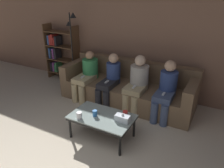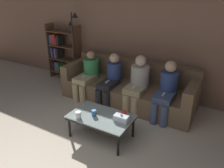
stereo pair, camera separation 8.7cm
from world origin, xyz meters
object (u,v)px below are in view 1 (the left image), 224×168
(bookshelf, at_px, (59,52))
(standing_lamp, at_px, (72,42))
(seated_person_left_end, at_px, (87,74))
(cup_far_center, at_px, (95,113))
(cup_near_left, at_px, (125,114))
(cup_near_right, at_px, (79,116))
(couch, at_px, (128,88))
(coffee_table, at_px, (102,118))
(seated_person_mid_left, at_px, (110,78))
(tissue_box, at_px, (123,118))
(seated_person_mid_right, at_px, (137,81))
(seated_person_right_end, at_px, (166,88))

(bookshelf, xyz_separation_m, standing_lamp, (0.57, -0.14, 0.36))
(seated_person_left_end, bearing_deg, cup_far_center, -51.22)
(cup_near_left, xyz_separation_m, standing_lamp, (-2.04, 1.39, 0.62))
(cup_near_left, relative_size, cup_near_right, 0.97)
(couch, xyz_separation_m, bookshelf, (-2.11, 0.32, 0.41))
(cup_near_left, height_order, seated_person_left_end, seated_person_left_end)
(coffee_table, distance_m, cup_near_left, 0.37)
(cup_near_left, distance_m, bookshelf, 3.04)
(coffee_table, xyz_separation_m, bookshelf, (-2.28, 1.67, 0.35))
(coffee_table, xyz_separation_m, cup_far_center, (-0.10, -0.05, 0.09))
(coffee_table, height_order, standing_lamp, standing_lamp)
(cup_near_left, bearing_deg, seated_person_left_end, 144.55)
(cup_near_left, distance_m, standing_lamp, 2.55)
(cup_near_left, relative_size, cup_far_center, 1.16)
(cup_far_center, distance_m, seated_person_mid_left, 1.20)
(bookshelf, bearing_deg, couch, -8.66)
(cup_far_center, height_order, seated_person_left_end, seated_person_left_end)
(couch, height_order, coffee_table, couch)
(tissue_box, relative_size, standing_lamp, 0.13)
(cup_near_left, distance_m, tissue_box, 0.12)
(cup_far_center, bearing_deg, seated_person_mid_right, 79.71)
(coffee_table, height_order, cup_far_center, cup_far_center)
(coffee_table, bearing_deg, cup_near_right, -139.07)
(tissue_box, distance_m, seated_person_right_end, 1.16)
(cup_far_center, height_order, seated_person_right_end, seated_person_right_end)
(couch, relative_size, bookshelf, 1.95)
(coffee_table, xyz_separation_m, seated_person_left_end, (-1.03, 1.11, 0.18))
(bookshelf, xyz_separation_m, seated_person_left_end, (1.25, -0.56, -0.17))
(cup_far_center, height_order, bookshelf, bookshelf)
(couch, bearing_deg, seated_person_mid_right, -35.54)
(couch, xyz_separation_m, seated_person_mid_left, (-0.29, -0.25, 0.25))
(couch, bearing_deg, cup_near_right, -93.43)
(seated_person_mid_right, distance_m, seated_person_right_end, 0.57)
(cup_far_center, height_order, seated_person_mid_right, seated_person_mid_right)
(cup_near_right, xyz_separation_m, seated_person_right_end, (0.95, 1.35, 0.11))
(cup_near_left, relative_size, seated_person_mid_left, 0.11)
(couch, xyz_separation_m, cup_far_center, (0.07, -1.40, 0.15))
(cup_near_left, height_order, seated_person_right_end, seated_person_right_end)
(seated_person_mid_right, bearing_deg, coffee_table, -95.85)
(coffee_table, xyz_separation_m, tissue_box, (0.34, 0.02, 0.09))
(couch, bearing_deg, seated_person_mid_left, -138.90)
(cup_far_center, height_order, standing_lamp, standing_lamp)
(cup_near_right, bearing_deg, cup_near_left, 31.62)
(tissue_box, distance_m, seated_person_mid_left, 1.34)
(seated_person_mid_left, distance_m, seated_person_mid_right, 0.58)
(cup_far_center, relative_size, seated_person_mid_right, 0.09)
(seated_person_right_end, bearing_deg, cup_near_left, -109.96)
(coffee_table, bearing_deg, cup_near_left, 22.63)
(seated_person_mid_right, bearing_deg, cup_near_right, -105.52)
(cup_near_left, xyz_separation_m, cup_near_right, (-0.60, -0.37, 0.00))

